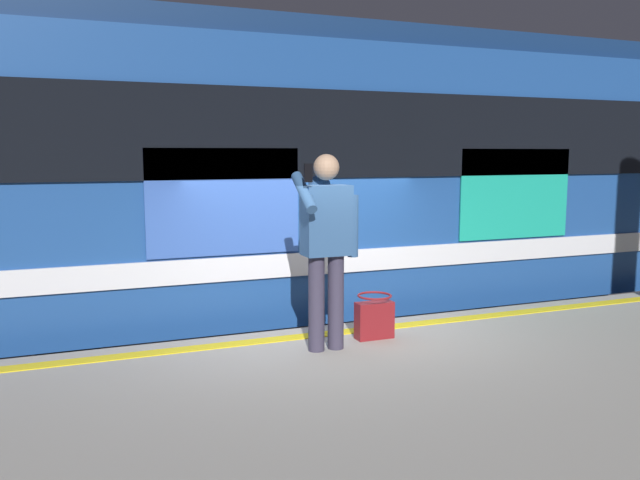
% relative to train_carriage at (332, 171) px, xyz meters
% --- Properties ---
extents(ground_plane, '(26.62, 26.62, 0.00)m').
position_rel_train_carriage_xyz_m(ground_plane, '(0.91, 1.87, -2.54)').
color(ground_plane, '#3D3D3F').
extents(platform, '(17.75, 4.20, 1.07)m').
position_rel_train_carriage_xyz_m(platform, '(0.91, 3.97, -2.00)').
color(platform, '#9E998E').
rests_on(platform, ground).
extents(safety_line, '(17.39, 0.16, 0.01)m').
position_rel_train_carriage_xyz_m(safety_line, '(0.91, 2.17, -1.47)').
color(safety_line, yellow).
rests_on(safety_line, platform).
extents(track_rail_near, '(23.07, 0.08, 0.16)m').
position_rel_train_carriage_xyz_m(track_rail_near, '(0.91, 0.71, -2.46)').
color(track_rail_near, slate).
rests_on(track_rail_near, ground).
extents(track_rail_far, '(23.07, 0.08, 0.16)m').
position_rel_train_carriage_xyz_m(track_rail_far, '(0.91, -0.72, -2.46)').
color(track_rail_far, slate).
rests_on(track_rail_far, ground).
extents(train_carriage, '(9.96, 2.86, 4.01)m').
position_rel_train_carriage_xyz_m(train_carriage, '(0.00, 0.00, 0.00)').
color(train_carriage, '#1E478C').
rests_on(train_carriage, ground).
extents(passenger, '(0.57, 0.55, 1.69)m').
position_rel_train_carriage_xyz_m(passenger, '(1.14, 2.60, -0.47)').
color(passenger, '#383347').
rests_on(passenger, platform).
extents(handbag, '(0.35, 0.32, 0.41)m').
position_rel_train_carriage_xyz_m(handbag, '(0.61, 2.45, -1.27)').
color(handbag, maroon).
rests_on(handbag, platform).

